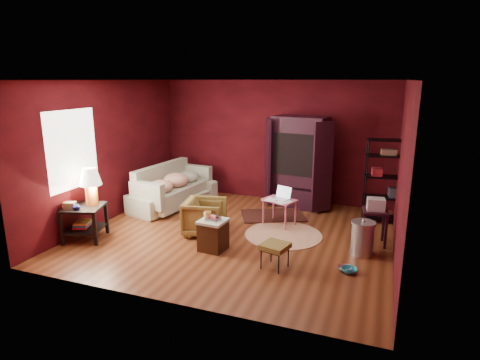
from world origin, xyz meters
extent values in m
cube|color=brown|center=(0.00, 0.00, -0.01)|extent=(5.50, 5.00, 0.02)
cube|color=white|center=(0.00, 0.00, 2.81)|extent=(5.50, 5.00, 0.02)
cube|color=#4E0B11|center=(0.00, 2.51, 1.40)|extent=(5.50, 0.02, 2.80)
cube|color=#4E0B11|center=(0.00, -2.51, 1.40)|extent=(5.50, 0.02, 2.80)
cube|color=#4E0B11|center=(-2.76, 0.00, 1.40)|extent=(0.02, 5.00, 2.80)
cube|color=#4E0B11|center=(2.76, 0.00, 1.40)|extent=(0.02, 5.00, 2.80)
cube|color=white|center=(-2.73, -1.00, 1.60)|extent=(0.02, 1.20, 1.40)
imported|color=#B3B9A0|center=(-1.95, 1.12, 0.42)|extent=(1.19, 2.23, 0.84)
imported|color=black|center=(-0.55, -0.18, 0.37)|extent=(0.79, 0.83, 0.73)
imported|color=silver|center=(2.06, -0.77, 0.11)|extent=(0.22, 0.12, 0.22)
imported|color=#29AAC1|center=(2.13, -0.84, 0.12)|extent=(0.24, 0.12, 0.23)
imported|color=#0D1145|center=(-2.43, -1.35, 0.68)|extent=(0.16, 0.16, 0.13)
imported|color=#F8DC79|center=(-0.19, -0.83, 0.65)|extent=(0.15, 0.14, 0.12)
cube|color=black|center=(-2.48, -1.15, 0.60)|extent=(0.83, 0.83, 0.04)
cube|color=black|center=(-2.48, -1.15, 0.20)|extent=(0.78, 0.78, 0.03)
cube|color=black|center=(-2.66, -1.52, 0.30)|extent=(0.07, 0.07, 0.61)
cube|color=black|center=(-2.10, -1.33, 0.30)|extent=(0.07, 0.07, 0.61)
cube|color=black|center=(-2.85, -0.97, 0.30)|extent=(0.07, 0.07, 0.61)
cube|color=black|center=(-2.30, -0.78, 0.30)|extent=(0.07, 0.07, 0.61)
cylinder|color=#C96524|center=(-2.39, -1.00, 0.80)|extent=(0.28, 0.28, 0.37)
cone|color=#F2E5C6|center=(-2.39, -1.00, 1.14)|extent=(0.50, 0.50, 0.30)
cube|color=olive|center=(-2.58, -1.36, 0.68)|extent=(0.23, 0.19, 0.13)
cube|color=red|center=(-2.53, -1.17, 0.24)|extent=(0.33, 0.37, 0.03)
cube|color=#3177C4|center=(-2.52, -1.16, 0.28)|extent=(0.33, 0.37, 0.03)
cube|color=#DCC749|center=(-2.51, -1.16, 0.32)|extent=(0.33, 0.37, 0.03)
cube|color=#B3B9A0|center=(-1.93, 1.13, 0.28)|extent=(0.99, 1.96, 0.40)
cube|color=#B3B9A0|center=(-2.28, 1.17, 0.54)|extent=(0.38, 1.89, 0.79)
cube|color=#B3B9A0|center=(-2.03, 0.19, 0.50)|extent=(0.81, 0.26, 0.54)
cube|color=#B3B9A0|center=(-1.83, 2.06, 0.50)|extent=(0.81, 0.26, 0.54)
ellipsoid|color=#C4431B|center=(-1.94, 0.58, 0.59)|extent=(0.57, 0.57, 0.28)
ellipsoid|color=#C4431B|center=(-1.88, 1.12, 0.61)|extent=(0.63, 0.63, 0.32)
ellipsoid|color=#B3B9A0|center=(-1.83, 1.62, 0.57)|extent=(0.52, 0.52, 0.26)
cube|color=#42230F|center=(-0.12, -0.78, 0.24)|extent=(0.44, 0.44, 0.49)
cube|color=#B3B9A0|center=(-0.12, -0.78, 0.51)|extent=(0.47, 0.47, 0.04)
cube|color=beige|center=(-0.12, -0.78, 0.54)|extent=(0.25, 0.20, 0.02)
cube|color=#4D7BB4|center=(-0.12, -0.78, 0.56)|extent=(0.23, 0.18, 0.02)
cube|color=#CD534D|center=(-0.12, -0.78, 0.58)|extent=(0.24, 0.20, 0.02)
cube|color=black|center=(-0.05, -0.76, 0.60)|extent=(0.08, 0.15, 0.02)
cube|color=black|center=(1.04, -1.06, 0.35)|extent=(0.46, 0.46, 0.08)
cube|color=black|center=(1.04, -1.06, 0.30)|extent=(0.42, 0.42, 0.02)
cylinder|color=black|center=(0.85, -1.17, 0.16)|extent=(0.02, 0.02, 0.31)
cylinder|color=black|center=(1.15, -1.25, 0.16)|extent=(0.02, 0.02, 0.31)
cylinder|color=black|center=(0.93, -0.88, 0.16)|extent=(0.02, 0.02, 0.31)
cylinder|color=black|center=(1.22, -0.95, 0.16)|extent=(0.02, 0.02, 0.31)
cylinder|color=beige|center=(0.83, 0.27, 0.01)|extent=(1.69, 1.69, 0.01)
cube|color=#461912|center=(0.36, 1.24, 0.02)|extent=(1.54, 1.33, 0.01)
cube|color=#D05F76|center=(0.62, 0.78, 0.51)|extent=(0.72, 0.61, 0.03)
cylinder|color=#D05F76|center=(0.31, 0.70, 0.25)|extent=(0.05, 0.05, 0.51)
cylinder|color=#D05F76|center=(0.80, 0.52, 0.25)|extent=(0.05, 0.05, 0.51)
cylinder|color=#D05F76|center=(0.43, 1.03, 0.25)|extent=(0.05, 0.05, 0.51)
cylinder|color=#D05F76|center=(0.92, 0.85, 0.25)|extent=(0.05, 0.05, 0.51)
cube|color=silver|center=(0.63, 0.81, 0.53)|extent=(0.38, 0.32, 0.02)
cube|color=silver|center=(0.66, 0.91, 0.65)|extent=(0.33, 0.18, 0.22)
cube|color=white|center=(0.47, 0.72, 0.53)|extent=(0.25, 0.33, 0.00)
cube|color=white|center=(0.72, 0.64, 0.53)|extent=(0.34, 0.37, 0.00)
cube|color=black|center=(0.70, 2.15, 1.01)|extent=(1.27, 0.84, 2.03)
cube|color=black|center=(0.68, 2.05, 1.23)|extent=(1.03, 0.64, 0.91)
cube|color=black|center=(0.01, 1.97, 1.01)|extent=(0.25, 0.46, 1.92)
cube|color=black|center=(1.28, 1.75, 1.01)|extent=(0.38, 0.38, 1.92)
cube|color=#303436|center=(0.69, 2.10, 1.12)|extent=(0.74, 0.64, 0.56)
cube|color=black|center=(0.64, 1.83, 1.12)|extent=(0.53, 0.10, 0.43)
cube|color=black|center=(0.69, 2.10, 0.48)|extent=(1.04, 0.69, 0.05)
cylinder|color=black|center=(2.18, 1.46, 0.84)|extent=(0.03, 0.03, 1.69)
cylinder|color=black|center=(2.96, 1.57, 0.84)|extent=(0.03, 0.03, 1.69)
cylinder|color=black|center=(2.13, 1.79, 0.84)|extent=(0.03, 0.03, 1.69)
cylinder|color=black|center=(2.91, 1.90, 0.84)|extent=(0.03, 0.03, 1.69)
cube|color=black|center=(2.54, 1.68, 0.09)|extent=(0.87, 0.47, 0.02)
cube|color=black|center=(2.54, 1.68, 0.52)|extent=(0.87, 0.47, 0.02)
cube|color=black|center=(2.54, 1.68, 0.94)|extent=(0.87, 0.47, 0.02)
cube|color=black|center=(2.54, 1.68, 1.36)|extent=(0.87, 0.47, 0.02)
cube|color=black|center=(2.54, 1.68, 1.67)|extent=(0.87, 0.47, 0.02)
cube|color=maroon|center=(2.36, 1.65, 1.03)|extent=(0.22, 0.26, 0.15)
cube|color=#2E2F3A|center=(2.73, 1.71, 0.63)|extent=(0.27, 0.27, 0.19)
cube|color=brown|center=(2.54, 1.68, 1.44)|extent=(0.31, 0.23, 0.11)
cube|color=black|center=(2.41, 0.43, 0.60)|extent=(0.47, 0.47, 0.04)
cube|color=black|center=(2.26, 0.23, 0.30)|extent=(0.05, 0.05, 0.60)
cube|color=black|center=(2.61, 0.28, 0.30)|extent=(0.05, 0.05, 0.60)
cube|color=black|center=(2.21, 0.58, 0.30)|extent=(0.05, 0.05, 0.60)
cube|color=black|center=(2.56, 0.63, 0.30)|extent=(0.05, 0.05, 0.60)
cube|color=silver|center=(2.41, 0.43, 0.73)|extent=(0.32, 0.27, 0.21)
cylinder|color=#B9BAC1|center=(2.25, -0.10, 0.27)|extent=(0.46, 0.46, 0.53)
cylinder|color=#B9BAC1|center=(2.25, -0.10, 0.55)|extent=(0.51, 0.51, 0.04)
sphere|color=#B9BAC1|center=(2.25, -0.10, 0.59)|extent=(0.07, 0.07, 0.05)
camera|label=1|loc=(2.50, -6.54, 2.81)|focal=30.00mm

